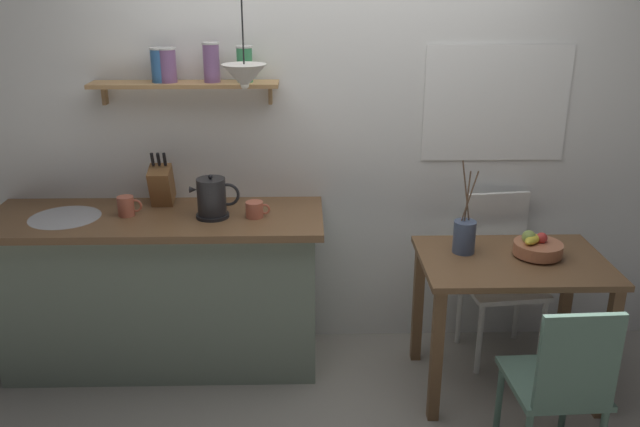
# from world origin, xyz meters

# --- Properties ---
(ground_plane) EXTENTS (14.00, 14.00, 0.00)m
(ground_plane) POSITION_xyz_m (0.00, 0.00, 0.00)
(ground_plane) COLOR gray
(back_wall) EXTENTS (6.80, 0.11, 2.70)m
(back_wall) POSITION_xyz_m (0.20, 0.65, 1.35)
(back_wall) COLOR white
(back_wall) RESTS_ON ground_plane
(kitchen_counter) EXTENTS (1.83, 0.63, 0.93)m
(kitchen_counter) POSITION_xyz_m (-1.00, 0.32, 0.47)
(kitchen_counter) COLOR gray
(kitchen_counter) RESTS_ON ground_plane
(wall_shelf) EXTENTS (1.01, 0.20, 0.34)m
(wall_shelf) POSITION_xyz_m (-0.79, 0.49, 1.67)
(wall_shelf) COLOR tan
(dining_table) EXTENTS (0.96, 0.66, 0.77)m
(dining_table) POSITION_xyz_m (0.90, 0.03, 0.63)
(dining_table) COLOR brown
(dining_table) RESTS_ON ground_plane
(dining_chair_near) EXTENTS (0.41, 0.44, 0.90)m
(dining_chair_near) POSITION_xyz_m (0.92, -0.68, 0.50)
(dining_chair_near) COLOR #4C6B5B
(dining_chair_near) RESTS_ON ground_plane
(dining_chair_far) EXTENTS (0.47, 0.45, 0.97)m
(dining_chair_far) POSITION_xyz_m (0.96, 0.42, 0.54)
(dining_chair_far) COLOR white
(dining_chair_far) RESTS_ON ground_plane
(fruit_bowl) EXTENTS (0.25, 0.25, 0.14)m
(fruit_bowl) POSITION_xyz_m (1.03, 0.06, 0.82)
(fruit_bowl) COLOR #BC704C
(fruit_bowl) RESTS_ON dining_table
(twig_vase) EXTENTS (0.12, 0.12, 0.50)m
(twig_vase) POSITION_xyz_m (0.66, 0.13, 0.86)
(twig_vase) COLOR #475675
(twig_vase) RESTS_ON dining_table
(electric_kettle) EXTENTS (0.27, 0.18, 0.24)m
(electric_kettle) POSITION_xyz_m (-0.68, 0.27, 1.04)
(electric_kettle) COLOR black
(electric_kettle) RESTS_ON kitchen_counter
(knife_block) EXTENTS (0.12, 0.19, 0.31)m
(knife_block) POSITION_xyz_m (-0.99, 0.46, 1.05)
(knife_block) COLOR brown
(knife_block) RESTS_ON kitchen_counter
(coffee_mug_by_sink) EXTENTS (0.13, 0.09, 0.11)m
(coffee_mug_by_sink) POSITION_xyz_m (-1.15, 0.30, 0.98)
(coffee_mug_by_sink) COLOR #C6664C
(coffee_mug_by_sink) RESTS_ON kitchen_counter
(coffee_mug_spare) EXTENTS (0.13, 0.10, 0.09)m
(coffee_mug_spare) POSITION_xyz_m (-0.45, 0.26, 0.97)
(coffee_mug_spare) COLOR #C6664C
(coffee_mug_spare) RESTS_ON kitchen_counter
(pendant_lamp) EXTENTS (0.22, 0.22, 0.54)m
(pendant_lamp) POSITION_xyz_m (-0.47, 0.20, 1.69)
(pendant_lamp) COLOR black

